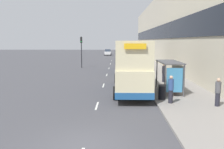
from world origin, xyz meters
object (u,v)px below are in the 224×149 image
Objects in this scene: car_0 at (122,58)px; litter_bin at (162,92)px; double_decker_bus_near at (131,64)px; pedestrian_2 at (171,89)px; bus_shelter at (172,71)px; car_1 at (108,52)px; traffic_light_far_kerb at (81,47)px; pedestrian_at_shelter at (218,92)px; pedestrian_1 at (164,73)px; double_decker_bus_ahead at (127,55)px.

litter_bin is (2.35, -33.01, -0.20)m from car_0.
pedestrian_2 is at bearing -63.18° from double_decker_bus_near.
bus_shelter is 1.09× the size of car_0.
car_1 is at bearing 99.03° from car_0.
pedestrian_2 is 25.08m from traffic_light_far_kerb.
litter_bin is 0.21× the size of traffic_light_far_kerb.
double_decker_bus_near is 53.38m from car_1.
litter_bin is at bearing -67.93° from traffic_light_far_kerb.
litter_bin is (-3.21, 1.82, -0.40)m from pedestrian_at_shelter.
pedestrian_1 is (-1.71, 9.44, 0.02)m from pedestrian_at_shelter.
pedestrian_1 reaches higher than litter_bin.
pedestrian_1 is 7.78m from litter_bin.
double_decker_bus_ahead is at bearing -31.14° from traffic_light_far_kerb.
pedestrian_2 reaches higher than litter_bin.
traffic_light_far_kerb is at bearing 110.58° from double_decker_bus_near.
pedestrian_at_shelter reaches higher than car_1.
traffic_light_far_kerb is (-7.02, 4.24, 1.05)m from double_decker_bus_ahead.
car_1 is (-4.08, 53.20, -1.41)m from double_decker_bus_near.
car_0 is 25.68m from pedestrian_1.
pedestrian_2 is at bearing 165.66° from pedestrian_at_shelter.
traffic_light_far_kerb is (-10.45, 14.45, 2.24)m from pedestrian_1.
bus_shelter is 0.39× the size of double_decker_bus_ahead.
pedestrian_1 reaches higher than pedestrian_at_shelter.
pedestrian_2 is (-1.12, -8.72, 0.01)m from pedestrian_1.
pedestrian_at_shelter is at bearing -65.12° from bus_shelter.
car_1 is 2.06× the size of pedestrian_2.
double_decker_bus_near is 5.40m from pedestrian_1.
double_decker_bus_ahead reaches higher than pedestrian_at_shelter.
car_0 is 33.09m from litter_bin.
car_0 is 13.01m from traffic_light_far_kerb.
pedestrian_at_shelter is at bearing -29.54° from litter_bin.
pedestrian_at_shelter reaches higher than car_0.
double_decker_bus_near reaches higher than pedestrian_1.
car_0 is at bearing 94.58° from pedestrian_2.
double_decker_bus_ahead is 18.01m from litter_bin.
traffic_light_far_kerb is (-12.16, 23.89, 2.26)m from pedestrian_at_shelter.
litter_bin is at bearing 96.17° from car_1.
pedestrian_1 is at bearing 98.83° from car_1.
car_0 is at bearing 99.08° from pedestrian_at_shelter.
traffic_light_far_kerb is at bearing 148.86° from double_decker_bus_ahead.
car_0 is 1.01× the size of car_1.
double_decker_bus_ahead is at bearing 89.42° from double_decker_bus_near.
pedestrian_2 is at bearing 96.43° from car_1.
pedestrian_2 is at bearing -68.06° from traffic_light_far_kerb.
litter_bin is 23.97m from traffic_light_far_kerb.
pedestrian_at_shelter is at bearing -80.92° from car_0.
traffic_light_far_kerb is at bearing 116.98° from pedestrian_at_shelter.
double_decker_bus_ahead is 2.82× the size of car_0.
pedestrian_at_shelter is at bearing -46.54° from double_decker_bus_near.
bus_shelter is 3.01m from litter_bin.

